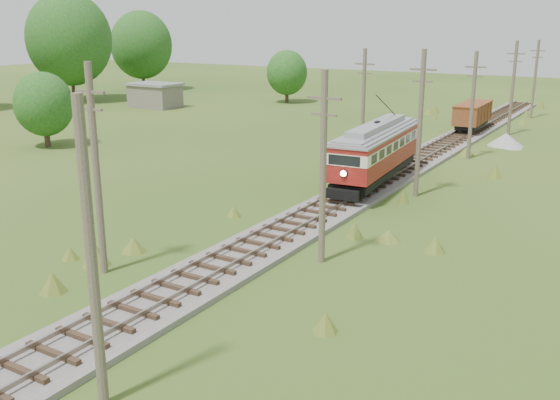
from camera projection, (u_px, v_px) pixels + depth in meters
The scene contains 17 objects.
railbed_main at pixel (386, 177), 43.12m from camera, with size 3.60×96.00×0.57m.
streetcar at pixel (376, 148), 40.84m from camera, with size 3.84×12.27×5.56m.
gondola at pixel (473, 114), 61.13m from camera, with size 2.56×7.25×2.39m.
gravel_pile at pixel (507, 140), 54.81m from camera, with size 3.18×3.37×1.16m.
utility_pole_r_1 at pixel (92, 260), 16.55m from camera, with size 0.30×0.30×8.80m.
utility_pole_r_2 at pixel (323, 167), 27.15m from camera, with size 1.60×0.30×8.60m.
utility_pole_r_3 at pixel (420, 123), 37.85m from camera, with size 1.60×0.30×9.00m.
utility_pole_r_4 at pixel (472, 105), 48.73m from camera, with size 1.60×0.30×8.40m.
utility_pole_r_5 at pixel (513, 87), 59.17m from camera, with size 1.60×0.30×8.90m.
utility_pole_r_6 at pixel (535, 78), 70.00m from camera, with size 1.60×0.30×8.70m.
utility_pole_l_a at pixel (96, 169), 25.88m from camera, with size 1.60×0.30×9.00m.
utility_pole_l_b at pixel (363, 103), 49.14m from camera, with size 1.60×0.30×8.60m.
tree_left_4 at pixel (69, 39), 84.21m from camera, with size 11.34×11.34×14.61m.
tree_left_5 at pixel (141, 45), 98.72m from camera, with size 9.66×9.66×12.44m.
tree_mid_a at pixel (287, 73), 83.99m from camera, with size 5.46×5.46×7.03m.
tree_mid_c at pixel (44, 104), 53.78m from camera, with size 5.04×5.04×6.49m.
shed at pixel (155, 95), 79.93m from camera, with size 6.40×4.40×3.10m.
Camera 1 is at (15.40, -5.66, 10.45)m, focal length 40.00 mm.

